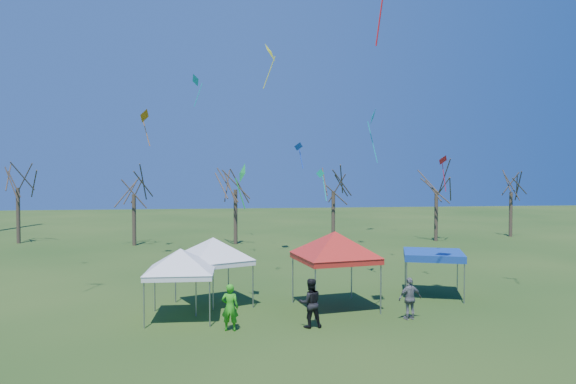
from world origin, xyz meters
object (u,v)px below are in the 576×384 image
object	(u,v)px
tent_white_west	(180,253)
tree_2	(235,170)
tree_3	(333,173)
tree_0	(17,168)
person_grey	(410,298)
tent_white_mid	(213,242)
tree_1	(134,176)
tree_5	(511,176)
person_green	(230,307)
tent_red	(335,237)
tree_4	(437,173)
person_dark	(310,303)
tent_blue	(433,255)

from	to	relation	value
tent_white_west	tree_2	bearing A→B (deg)	82.39
tree_3	tent_white_west	bearing A→B (deg)	-117.39
tree_0	person_grey	distance (m)	36.86
person_grey	tent_white_mid	bearing A→B (deg)	-31.77
tree_0	tree_1	distance (m)	10.47
tree_5	person_green	bearing A→B (deg)	-136.30
person_green	tree_2	bearing A→B (deg)	-80.74
tent_white_mid	tent_red	world-z (taller)	tent_red
tree_4	tent_white_west	xyz separation A→B (m)	(-20.70, -21.92, -3.36)
tree_2	person_grey	xyz separation A→B (m)	(6.32, -23.68, -5.43)
tree_0	tree_3	size ratio (longest dim) A/B	1.07
tent_red	person_dark	world-z (taller)	tent_red
person_green	tree_5	bearing A→B (deg)	-124.66
tent_red	tree_3	bearing A→B (deg)	77.43
tent_red	tree_5	bearing A→B (deg)	46.04
tent_white_west	person_green	bearing A→B (deg)	-44.17
tree_0	tent_red	distance (m)	33.24
tent_white_mid	tree_4	bearing A→B (deg)	45.72
tree_3	tree_5	distance (m)	17.81
tree_0	tree_1	xyz separation A→B (m)	(10.08, -2.73, -0.70)
tent_red	tree_4	bearing A→B (deg)	56.44
tree_5	tent_white_mid	bearing A→B (deg)	-141.66
tree_2	tree_4	distance (m)	17.73
tent_blue	person_dark	distance (m)	8.12
tent_white_west	tent_red	xyz separation A→B (m)	(6.64, 0.73, 0.49)
tent_white_west	person_green	distance (m)	3.28
person_dark	person_green	size ratio (longest dim) A/B	1.06
tree_1	person_grey	size ratio (longest dim) A/B	4.38
tent_white_mid	tree_5	bearing A→B (deg)	38.34
person_dark	person_green	distance (m)	3.10
tree_3	person_grey	bearing A→B (deg)	-95.10
tent_white_mid	tree_1	bearing A→B (deg)	108.15
tree_4	person_grey	distance (m)	26.46
tent_white_west	person_dark	bearing A→B (deg)	-20.48
tree_1	person_green	world-z (taller)	tree_1
tent_white_west	tent_red	distance (m)	6.70
tree_0	tent_white_west	size ratio (longest dim) A/B	2.23
tree_5	tent_blue	size ratio (longest dim) A/B	2.12
tree_5	tree_1	bearing A→B (deg)	-177.65
tent_white_mid	tent_red	size ratio (longest dim) A/B	0.85
tent_white_west	tent_blue	bearing A→B (deg)	11.16
tree_2	person_green	xyz separation A→B (m)	(-1.01, -24.21, -5.39)
tree_2	person_dark	distance (m)	24.86
tree_5	tree_3	bearing A→B (deg)	-173.48
tree_0	tree_5	xyz separation A→B (m)	(44.57, -1.32, -0.76)
tree_2	tent_white_mid	xyz separation A→B (m)	(-1.67, -20.26, -3.42)
person_grey	tree_4	bearing A→B (deg)	-124.71
person_green	person_dark	bearing A→B (deg)	-167.97
tree_1	person_grey	distance (m)	28.54
tree_2	tree_1	bearing A→B (deg)	178.15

